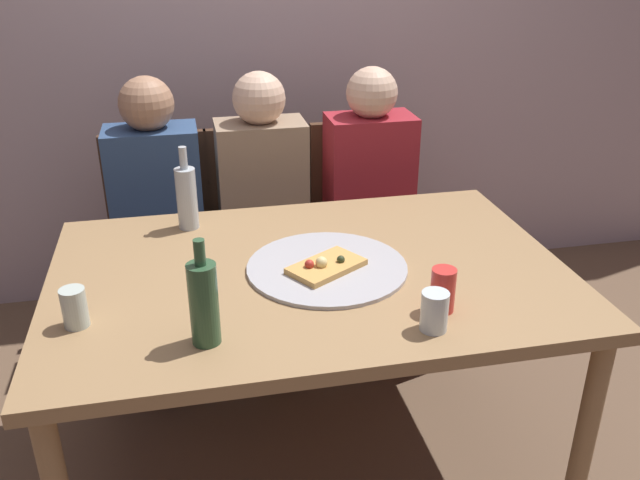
# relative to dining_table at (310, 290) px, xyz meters

# --- Properties ---
(ground_plane) EXTENTS (8.00, 8.00, 0.00)m
(ground_plane) POSITION_rel_dining_table_xyz_m (0.00, 0.00, -0.67)
(ground_plane) COLOR brown
(back_wall) EXTENTS (6.00, 0.10, 2.60)m
(back_wall) POSITION_rel_dining_table_xyz_m (0.00, 1.40, 0.63)
(back_wall) COLOR #B29EA3
(back_wall) RESTS_ON ground_plane
(dining_table) EXTENTS (1.53, 1.03, 0.75)m
(dining_table) POSITION_rel_dining_table_xyz_m (0.00, 0.00, 0.00)
(dining_table) COLOR #99754C
(dining_table) RESTS_ON ground_plane
(pizza_tray) EXTENTS (0.48, 0.48, 0.01)m
(pizza_tray) POSITION_rel_dining_table_xyz_m (0.05, -0.01, 0.08)
(pizza_tray) COLOR #ADADB2
(pizza_tray) RESTS_ON dining_table
(pizza_slice_last) EXTENTS (0.26, 0.23, 0.05)m
(pizza_slice_last) POSITION_rel_dining_table_xyz_m (0.04, -0.04, 0.10)
(pizza_slice_last) COLOR tan
(pizza_slice_last) RESTS_ON pizza_tray
(wine_bottle) EXTENTS (0.07, 0.07, 0.28)m
(wine_bottle) POSITION_rel_dining_table_xyz_m (-0.34, 0.38, 0.18)
(wine_bottle) COLOR #B2BCC1
(wine_bottle) RESTS_ON dining_table
(beer_bottle) EXTENTS (0.07, 0.07, 0.28)m
(beer_bottle) POSITION_rel_dining_table_xyz_m (-0.32, -0.33, 0.18)
(beer_bottle) COLOR #2D5133
(beer_bottle) RESTS_ON dining_table
(tumbler_near) EXTENTS (0.07, 0.07, 0.11)m
(tumbler_near) POSITION_rel_dining_table_xyz_m (0.24, -0.39, 0.12)
(tumbler_near) COLOR silver
(tumbler_near) RESTS_ON dining_table
(tumbler_far) EXTENTS (0.06, 0.06, 0.11)m
(tumbler_far) POSITION_rel_dining_table_xyz_m (-0.64, -0.18, 0.12)
(tumbler_far) COLOR #B7C6BC
(tumbler_far) RESTS_ON dining_table
(soda_can) EXTENTS (0.07, 0.07, 0.12)m
(soda_can) POSITION_rel_dining_table_xyz_m (0.30, -0.31, 0.13)
(soda_can) COLOR red
(soda_can) RESTS_ON dining_table
(chair_left) EXTENTS (0.44, 0.44, 0.90)m
(chair_left) POSITION_rel_dining_table_xyz_m (-0.46, 0.91, -0.16)
(chair_left) COLOR #472D1E
(chair_left) RESTS_ON ground_plane
(chair_middle) EXTENTS (0.44, 0.44, 0.90)m
(chair_middle) POSITION_rel_dining_table_xyz_m (-0.03, 0.91, -0.16)
(chair_middle) COLOR #472D1E
(chair_middle) RESTS_ON ground_plane
(chair_right) EXTENTS (0.44, 0.44, 0.90)m
(chair_right) POSITION_rel_dining_table_xyz_m (0.43, 0.91, -0.16)
(chair_right) COLOR #472D1E
(chair_right) RESTS_ON ground_plane
(guest_in_sweater) EXTENTS (0.36, 0.56, 1.17)m
(guest_in_sweater) POSITION_rel_dining_table_xyz_m (-0.46, 0.76, -0.03)
(guest_in_sweater) COLOR navy
(guest_in_sweater) RESTS_ON ground_plane
(guest_in_beanie) EXTENTS (0.36, 0.56, 1.17)m
(guest_in_beanie) POSITION_rel_dining_table_xyz_m (-0.03, 0.76, -0.03)
(guest_in_beanie) COLOR #937A60
(guest_in_beanie) RESTS_ON ground_plane
(guest_by_wall) EXTENTS (0.36, 0.56, 1.17)m
(guest_by_wall) POSITION_rel_dining_table_xyz_m (0.43, 0.76, -0.03)
(guest_by_wall) COLOR maroon
(guest_by_wall) RESTS_ON ground_plane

